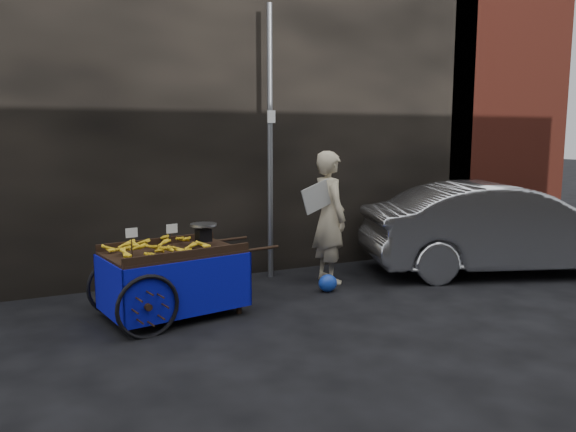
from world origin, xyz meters
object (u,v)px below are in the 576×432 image
plastic_bag (328,283)px  parked_car (502,228)px  banana_cart (169,258)px  vendor (329,217)px

plastic_bag → parked_car: 3.07m
banana_cart → parked_car: bearing=-10.5°
plastic_bag → vendor: bearing=58.9°
vendor → parked_car: vendor is taller
vendor → banana_cart: bearing=103.9°
vendor → parked_car: size_ratio=0.45×
plastic_bag → parked_car: (3.01, -0.19, 0.58)m
banana_cart → parked_car: size_ratio=0.53×
vendor → parked_car: (2.72, -0.67, -0.26)m
banana_cart → vendor: vendor is taller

